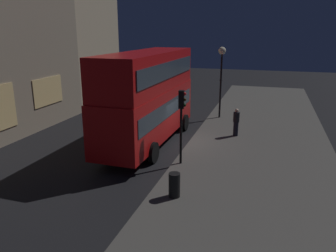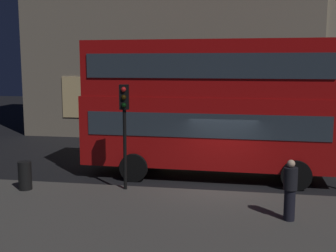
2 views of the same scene
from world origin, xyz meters
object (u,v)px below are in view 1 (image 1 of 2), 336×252
Objects in this scene: street_lamp at (222,64)px; litter_bin at (174,185)px; pedestrian at (236,122)px; traffic_light_near_kerb at (182,112)px; double_decker_bus at (148,94)px.

street_lamp reaches higher than litter_bin.
traffic_light_near_kerb is at bearing 43.11° from pedestrian.
double_decker_bus is 3.80m from traffic_light_near_kerb.
traffic_light_near_kerb reaches higher than litter_bin.
traffic_light_near_kerb is at bearing 177.38° from street_lamp.
traffic_light_near_kerb is 4.12m from litter_bin.
pedestrian reaches higher than litter_bin.
pedestrian is (5.37, -2.12, -1.76)m from traffic_light_near_kerb.
traffic_light_near_kerb reaches higher than pedestrian.
litter_bin is (-8.82, 1.48, -0.39)m from pedestrian.
traffic_light_near_kerb is 9.79m from street_lamp.
pedestrian is (2.72, -4.82, -2.02)m from double_decker_bus.
street_lamp is 3.01× the size of pedestrian.
street_lamp is (7.03, -3.15, 1.09)m from double_decker_bus.
litter_bin is at bearing 55.14° from pedestrian.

